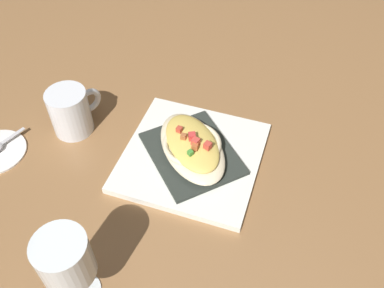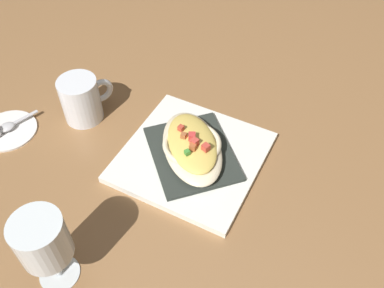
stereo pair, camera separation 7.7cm
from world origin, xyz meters
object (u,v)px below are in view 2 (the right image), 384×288
object	(u,v)px
square_plate	(192,157)
coffee_mug	(82,101)
stemmed_glass	(43,242)
creamer_saucer	(8,130)
spoon	(9,126)
gratin_dish	(192,145)

from	to	relation	value
square_plate	coffee_mug	world-z (taller)	coffee_mug
coffee_mug	stemmed_glass	bearing A→B (deg)	16.31
coffee_mug	stemmed_glass	world-z (taller)	stemmed_glass
square_plate	stemmed_glass	size ratio (longest dim) A/B	1.73
creamer_saucer	square_plate	bearing A→B (deg)	92.19
square_plate	spoon	size ratio (longest dim) A/B	3.18
stemmed_glass	spoon	size ratio (longest dim) A/B	1.84
square_plate	spoon	world-z (taller)	spoon
stemmed_glass	creamer_saucer	size ratio (longest dim) A/B	1.28
square_plate	gratin_dish	bearing A→B (deg)	21.75
square_plate	coffee_mug	size ratio (longest dim) A/B	2.61
square_plate	gratin_dish	distance (m)	0.03
coffee_mug	spoon	xyz separation A→B (m)	(0.07, -0.13, -0.03)
square_plate	spoon	xyz separation A→B (m)	(0.01, -0.38, 0.01)
gratin_dish	creamer_saucer	size ratio (longest dim) A/B	1.85
spoon	creamer_saucer	bearing A→B (deg)	-34.28
square_plate	gratin_dish	xyz separation A→B (m)	(0.00, 0.00, 0.03)
creamer_saucer	spoon	world-z (taller)	spoon
spoon	square_plate	bearing A→B (deg)	91.61
coffee_mug	spoon	bearing A→B (deg)	-61.15
gratin_dish	creamer_saucer	xyz separation A→B (m)	(0.01, -0.38, -0.04)
coffee_mug	stemmed_glass	distance (m)	0.35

